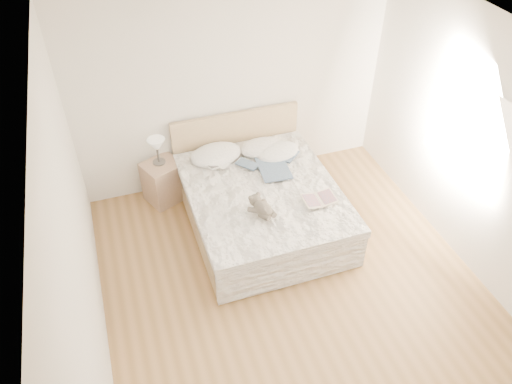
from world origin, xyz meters
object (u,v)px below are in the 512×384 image
photo_book (217,165)px  table_lamp (157,146)px  bed (260,203)px  childrens_book (319,199)px  nightstand (164,181)px  teddy_bear (263,213)px

photo_book → table_lamp: bearing=128.4°
bed → childrens_book: 0.80m
nightstand → photo_book: photo_book is taller
photo_book → teddy_bear: bearing=-99.3°
childrens_book → teddy_bear: (-0.68, -0.03, 0.02)m
table_lamp → photo_book: bearing=-29.3°
nightstand → table_lamp: (-0.02, 0.04, 0.53)m
table_lamp → photo_book: 0.77m
table_lamp → teddy_bear: table_lamp is taller
bed → photo_book: 0.71m
nightstand → childrens_book: size_ratio=1.43×
childrens_book → teddy_bear: teddy_bear is taller
nightstand → childrens_book: bearing=-40.5°
photo_book → childrens_book: (0.92, -1.00, 0.00)m
table_lamp → childrens_book: size_ratio=0.89×
table_lamp → teddy_bear: bearing=-57.5°
table_lamp → teddy_bear: 1.67m
nightstand → childrens_book: (1.56, -1.33, 0.35)m
bed → table_lamp: 1.45m
bed → nightstand: size_ratio=3.83×
nightstand → table_lamp: 0.53m
childrens_book → nightstand: bearing=140.4°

